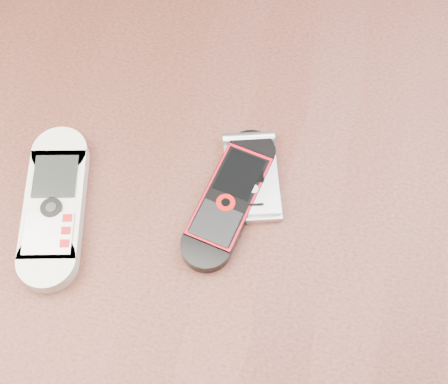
{
  "coord_description": "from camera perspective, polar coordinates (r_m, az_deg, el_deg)",
  "views": [
    {
      "loc": [
        0.06,
        -0.25,
        1.27
      ],
      "look_at": [
        0.01,
        0.0,
        0.76
      ],
      "focal_mm": 50.0,
      "sensor_mm": 36.0,
      "label": 1
    }
  ],
  "objects": [
    {
      "name": "nokia_white",
      "position": [
        0.59,
        -15.26,
        -1.21
      ],
      "size": [
        0.09,
        0.17,
        0.02
      ],
      "primitive_type": "cube",
      "rotation": [
        0.0,
        0.0,
        0.23
      ],
      "color": "beige",
      "rests_on": "table"
    },
    {
      "name": "table",
      "position": [
        0.68,
        -0.41,
        -4.25
      ],
      "size": [
        1.2,
        0.8,
        0.75
      ],
      "color": "black",
      "rests_on": "ground"
    },
    {
      "name": "nokia_black_red",
      "position": [
        0.57,
        0.52,
        -0.55
      ],
      "size": [
        0.07,
        0.16,
        0.01
      ],
      "primitive_type": "cube",
      "rotation": [
        0.0,
        0.0,
        -0.2
      ],
      "color": "black",
      "rests_on": "table"
    },
    {
      "name": "ground",
      "position": [
        1.3,
        -0.22,
        -15.04
      ],
      "size": [
        4.0,
        4.0,
        0.0
      ],
      "primitive_type": "plane",
      "color": "#472B19",
      "rests_on": "ground"
    },
    {
      "name": "motorola_razr",
      "position": [
        0.58,
        2.59,
        1.23
      ],
      "size": [
        0.07,
        0.11,
        0.01
      ],
      "primitive_type": "cube",
      "rotation": [
        0.0,
        0.0,
        0.28
      ],
      "color": "silver",
      "rests_on": "table"
    }
  ]
}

